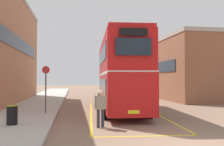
{
  "coord_description": "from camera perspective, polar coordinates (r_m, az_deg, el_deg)",
  "views": [
    {
      "loc": [
        -3.54,
        -7.04,
        2.13
      ],
      "look_at": [
        -0.77,
        10.99,
        2.56
      ],
      "focal_mm": 39.94,
      "sensor_mm": 36.0,
      "label": 1
    }
  ],
  "objects": [
    {
      "name": "single_deck_bus",
      "position": [
        36.63,
        0.67,
        -2.13
      ],
      "size": [
        2.95,
        8.2,
        3.02
      ],
      "color": "black",
      "rests_on": "ground"
    },
    {
      "name": "double_decker_bus",
      "position": [
        16.61,
        1.82,
        -0.04
      ],
      "size": [
        3.23,
        10.74,
        4.75
      ],
      "color": "black",
      "rests_on": "ground"
    },
    {
      "name": "depot_building_right",
      "position": [
        29.59,
        15.44,
        0.85
      ],
      "size": [
        6.26,
        15.41,
        6.48
      ],
      "color": "brown",
      "rests_on": "ground"
    },
    {
      "name": "sidewalk_left",
      "position": [
        24.11,
        -15.84,
        -6.21
      ],
      "size": [
        4.0,
        57.6,
        0.14
      ],
      "primitive_type": "cube",
      "color": "#B2ADA3",
      "rests_on": "ground"
    },
    {
      "name": "pedestrian_boarding",
      "position": [
        11.02,
        -2.65,
        -7.55
      ],
      "size": [
        0.54,
        0.34,
        1.64
      ],
      "color": "#2D2D38",
      "rests_on": "ground"
    },
    {
      "name": "litter_bin",
      "position": [
        11.8,
        -21.9,
        -8.88
      ],
      "size": [
        0.49,
        0.49,
        0.85
      ],
      "color": "black",
      "rests_on": "sidewalk_left"
    },
    {
      "name": "bay_marking_yellow",
      "position": [
        14.85,
        2.99,
        -9.59
      ],
      "size": [
        4.92,
        12.87,
        0.01
      ],
      "color": "gold",
      "rests_on": "ground"
    },
    {
      "name": "bus_stop_sign",
      "position": [
        15.04,
        -14.92,
        -2.63
      ],
      "size": [
        0.44,
        0.08,
        2.74
      ],
      "color": "#4C4C51",
      "rests_on": "sidewalk_left"
    },
    {
      "name": "ground_plane",
      "position": [
        21.83,
        0.65,
        -6.96
      ],
      "size": [
        135.6,
        135.6,
        0.0
      ],
      "primitive_type": "plane",
      "color": "#846651"
    }
  ]
}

